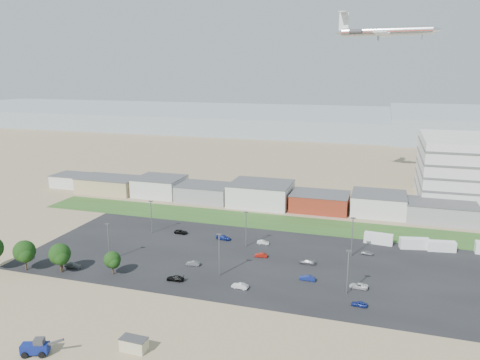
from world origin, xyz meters
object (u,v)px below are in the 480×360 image
at_px(airliner, 386,31).
at_px(parked_car_10, 73,265).
at_px(parked_car_13, 240,286).
at_px(parked_car_1, 308,278).
at_px(parked_car_3, 175,278).
at_px(box_trailer_a, 379,239).
at_px(parked_car_2, 359,304).
at_px(parked_car_7, 261,255).
at_px(parked_car_4, 193,263).
at_px(parked_car_6, 224,238).
at_px(parked_car_8, 367,253).
at_px(parked_car_11, 263,242).
at_px(parked_car_9, 181,232).
at_px(portable_shed, 134,344).
at_px(parked_car_12, 307,262).
at_px(parked_car_0, 359,286).
at_px(telehandler, 35,347).

height_order(airliner, parked_car_10, airliner).
bearing_deg(parked_car_10, parked_car_13, -89.18).
height_order(parked_car_1, parked_car_3, parked_car_1).
distance_m(box_trailer_a, airliner, 89.02).
bearing_deg(parked_car_2, parked_car_7, -122.17).
bearing_deg(parked_car_4, parked_car_6, 169.09).
bearing_deg(parked_car_10, parked_car_1, -81.12).
bearing_deg(parked_car_8, parked_car_11, 91.60).
bearing_deg(parked_car_13, parked_car_9, -130.74).
xyz_separation_m(parked_car_8, parked_car_9, (-55.21, 0.39, 0.03)).
height_order(portable_shed, parked_car_9, portable_shed).
height_order(airliner, parked_car_12, airliner).
distance_m(parked_car_2, parked_car_13, 26.65).
distance_m(parked_car_6, parked_car_12, 28.42).
distance_m(parked_car_4, parked_car_12, 29.33).
bearing_deg(portable_shed, parked_car_0, 47.24).
bearing_deg(parked_car_13, telehandler, -31.47).
bearing_deg(parked_car_11, box_trailer_a, -75.96).
bearing_deg(parked_car_8, parked_car_4, 116.24).
height_order(parked_car_6, parked_car_7, parked_car_6).
distance_m(portable_shed, parked_car_4, 37.94).
xyz_separation_m(parked_car_6, parked_car_12, (26.42, -10.46, -0.06)).
bearing_deg(portable_shed, parked_car_12, 65.84).
distance_m(parked_car_1, parked_car_8, 24.25).
relative_size(parked_car_0, parked_car_7, 1.22).
bearing_deg(portable_shed, airliner, 75.97).
xyz_separation_m(parked_car_9, parked_car_10, (-15.64, -31.30, 0.07)).
bearing_deg(portable_shed, parked_car_13, 71.54).
bearing_deg(telehandler, parked_car_13, 33.37).
xyz_separation_m(parked_car_1, parked_car_7, (-14.19, 10.44, -0.06)).
bearing_deg(telehandler, parked_car_12, 34.40).
xyz_separation_m(portable_shed, parked_car_7, (10.75, 48.11, -0.67)).
bearing_deg(parked_car_0, telehandler, -50.57).
xyz_separation_m(parked_car_6, parked_car_8, (41.06, 0.54, -0.11)).
relative_size(parked_car_4, parked_car_8, 1.10).
relative_size(parked_car_3, parked_car_10, 0.94).
bearing_deg(parked_car_0, parked_car_12, -126.70).
height_order(parked_car_10, parked_car_12, parked_car_10).
xyz_separation_m(portable_shed, parked_car_11, (8.87, 57.58, -0.67)).
bearing_deg(parked_car_6, portable_shed, -170.50).
xyz_separation_m(airliner, parked_car_10, (-70.99, -104.62, -62.73)).
relative_size(parked_car_9, parked_car_13, 1.08).
distance_m(parked_car_1, parked_car_13, 16.64).
xyz_separation_m(parked_car_2, parked_car_7, (-26.70, 19.66, -0.01)).
bearing_deg(telehandler, parked_car_11, 49.39).
relative_size(parked_car_8, parked_car_9, 0.77).
bearing_deg(parked_car_13, box_trailer_a, 148.55).
relative_size(box_trailer_a, parked_car_11, 2.33).
bearing_deg(airliner, telehandler, -106.30).
relative_size(parked_car_3, parked_car_8, 1.32).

